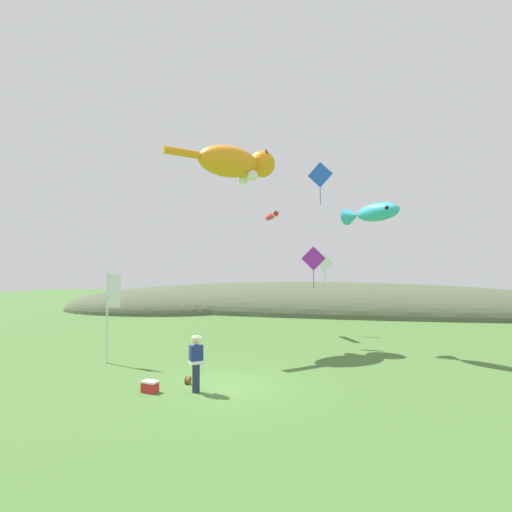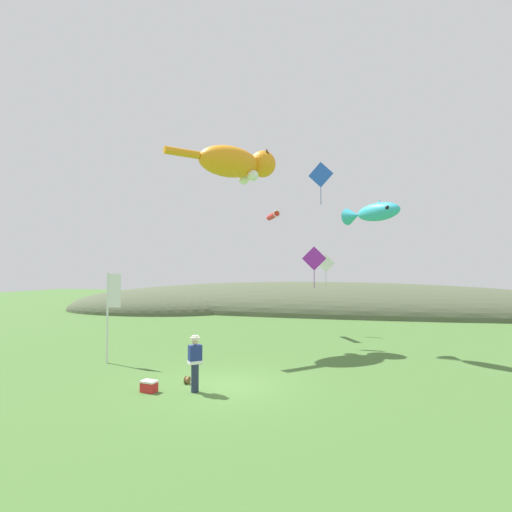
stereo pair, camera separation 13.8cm
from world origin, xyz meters
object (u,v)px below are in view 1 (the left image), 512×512
object	(u,v)px
picnic_cooler	(150,386)
festival_banner_pole	(111,304)
festival_attendant	(196,362)
kite_diamond_blue	(320,175)
kite_diamond_white	(325,264)
kite_giant_cat	(236,163)
kite_diamond_violet	(313,259)
kite_spool	(188,380)
kite_tube_streamer	(272,216)
kite_fish_windsock	(372,213)

from	to	relation	value
picnic_cooler	festival_banner_pole	size ratio (longest dim) A/B	0.14
festival_attendant	kite_diamond_blue	size ratio (longest dim) A/B	0.79
picnic_cooler	kite_diamond_white	bearing A→B (deg)	72.98
kite_diamond_white	kite_giant_cat	bearing A→B (deg)	-128.56
festival_banner_pole	kite_diamond_violet	distance (m)	10.27
picnic_cooler	kite_diamond_blue	xyz separation A→B (m)	(4.38, 9.38, 8.67)
picnic_cooler	kite_diamond_white	size ratio (longest dim) A/B	0.26
festival_banner_pole	kite_diamond_violet	bearing A→B (deg)	40.63
festival_attendant	kite_spool	size ratio (longest dim) A/B	6.87
kite_diamond_blue	kite_tube_streamer	bearing A→B (deg)	132.72
festival_attendant	picnic_cooler	world-z (taller)	festival_attendant
picnic_cooler	kite_diamond_white	xyz separation A→B (m)	(4.17, 13.63, 4.12)
kite_diamond_violet	picnic_cooler	bearing A→B (deg)	-112.35
festival_banner_pole	kite_tube_streamer	bearing A→B (deg)	65.33
kite_fish_windsock	kite_diamond_white	xyz separation A→B (m)	(-2.75, 5.28, -2.32)
kite_spool	kite_giant_cat	xyz separation A→B (m)	(-0.72, 7.30, 9.43)
kite_tube_streamer	kite_diamond_violet	size ratio (longest dim) A/B	0.90
picnic_cooler	kite_tube_streamer	bearing A→B (deg)	85.95
kite_tube_streamer	festival_banner_pole	bearing A→B (deg)	-114.67
festival_banner_pole	kite_giant_cat	distance (m)	9.64
festival_attendant	kite_diamond_violet	xyz separation A→B (m)	(2.57, 9.27, 3.53)
kite_diamond_white	picnic_cooler	bearing A→B (deg)	-107.02
festival_banner_pole	kite_diamond_blue	world-z (taller)	kite_diamond_blue
festival_attendant	kite_spool	world-z (taller)	festival_attendant
kite_tube_streamer	kite_diamond_blue	world-z (taller)	kite_diamond_blue
picnic_cooler	kite_diamond_blue	distance (m)	13.50
kite_fish_windsock	kite_spool	bearing A→B (deg)	-130.57
kite_spool	kite_diamond_blue	xyz separation A→B (m)	(3.61, 8.22, 8.72)
kite_giant_cat	kite_fish_windsock	distance (m)	7.48
kite_diamond_white	kite_tube_streamer	bearing A→B (deg)	-171.00
kite_spool	kite_fish_windsock	world-z (taller)	kite_fish_windsock
kite_spool	kite_diamond_violet	world-z (taller)	kite_diamond_violet
festival_banner_pole	kite_diamond_blue	bearing A→B (deg)	37.98
kite_diamond_blue	kite_fish_windsock	bearing A→B (deg)	-22.11
picnic_cooler	kite_fish_windsock	world-z (taller)	kite_fish_windsock
festival_attendant	kite_tube_streamer	bearing A→B (deg)	92.14
kite_spool	kite_diamond_blue	world-z (taller)	kite_diamond_blue
kite_giant_cat	festival_banner_pole	bearing A→B (deg)	-124.77
kite_fish_windsock	kite_diamond_violet	xyz separation A→B (m)	(-2.95, 1.31, -2.14)
kite_spool	picnic_cooler	size ratio (longest dim) A/B	0.49
kite_fish_windsock	kite_diamond_blue	xyz separation A→B (m)	(-2.55, 1.03, 2.23)
kite_giant_cat	kite_diamond_white	world-z (taller)	kite_giant_cat
festival_attendant	kite_diamond_violet	size ratio (longest dim) A/B	0.81
kite_giant_cat	kite_diamond_violet	xyz separation A→B (m)	(3.92, 1.20, -5.08)
festival_banner_pole	kite_fish_windsock	world-z (taller)	kite_fish_windsock
festival_attendant	kite_diamond_blue	bearing A→B (deg)	71.72
kite_giant_cat	kite_diamond_white	bearing A→B (deg)	51.44
picnic_cooler	kite_diamond_blue	world-z (taller)	kite_diamond_blue
kite_spool	kite_diamond_blue	distance (m)	12.52
kite_diamond_violet	kite_fish_windsock	bearing A→B (deg)	-23.89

